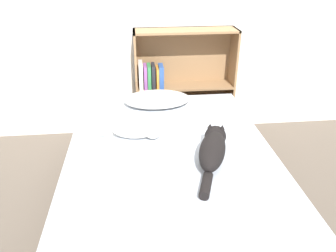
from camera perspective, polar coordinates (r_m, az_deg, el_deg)
The scene contains 7 objects.
ground_plane at distance 2.48m, azimuth 0.35°, elevation -14.51°, with size 8.00×8.00×0.00m, color brown.
wall_back at distance 3.17m, azimuth -2.36°, elevation 20.15°, with size 8.00×0.06×2.50m.
bed at distance 2.31m, azimuth 0.37°, elevation -9.72°, with size 1.38×1.87×0.53m.
pillow at distance 2.78m, azimuth -1.93°, elevation 4.70°, with size 0.56×0.35×0.10m.
cat_light at distance 2.27m, azimuth -5.59°, elevation -0.37°, with size 0.50×0.22×0.16m.
cat_dark at distance 2.05m, azimuth 7.82°, elevation -3.85°, with size 0.30×0.62×0.16m.
bookshelf at distance 3.24m, azimuth 2.04°, elevation 7.54°, with size 0.95×0.26×1.07m.
Camera 1 is at (-0.21, -1.82, 1.67)m, focal length 35.00 mm.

